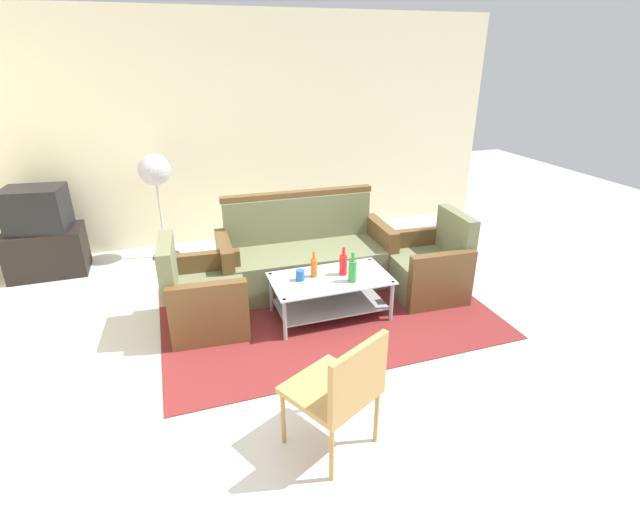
{
  "coord_description": "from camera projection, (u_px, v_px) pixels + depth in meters",
  "views": [
    {
      "loc": [
        -1.18,
        -3.0,
        2.34
      ],
      "look_at": [
        0.05,
        0.64,
        0.65
      ],
      "focal_mm": 26.29,
      "sensor_mm": 36.0,
      "label": 1
    }
  ],
  "objects": [
    {
      "name": "ground_plane",
      "position": [
        339.0,
        357.0,
        3.89
      ],
      "size": [
        14.0,
        14.0,
        0.0
      ],
      "primitive_type": "plane",
      "color": "beige"
    },
    {
      "name": "wall_back",
      "position": [
        256.0,
        130.0,
        5.98
      ],
      "size": [
        6.52,
        0.12,
        2.8
      ],
      "color": "beige",
      "rests_on": "ground"
    },
    {
      "name": "rug",
      "position": [
        326.0,
        311.0,
        4.57
      ],
      "size": [
        3.08,
        2.04,
        0.01
      ],
      "primitive_type": "cube",
      "color": "maroon",
      "rests_on": "ground"
    },
    {
      "name": "couch",
      "position": [
        305.0,
        257.0,
        4.98
      ],
      "size": [
        1.82,
        0.79,
        0.96
      ],
      "rotation": [
        0.0,
        0.0,
        3.11
      ],
      "color": "#6B704C",
      "rests_on": "rug"
    },
    {
      "name": "armchair_left",
      "position": [
        204.0,
        298.0,
        4.22
      ],
      "size": [
        0.75,
        0.81,
        0.85
      ],
      "rotation": [
        0.0,
        0.0,
        -1.65
      ],
      "color": "#6B704C",
      "rests_on": "rug"
    },
    {
      "name": "armchair_right",
      "position": [
        428.0,
        268.0,
        4.8
      ],
      "size": [
        0.73,
        0.79,
        0.85
      ],
      "rotation": [
        0.0,
        0.0,
        1.52
      ],
      "color": "#6B704C",
      "rests_on": "rug"
    },
    {
      "name": "coffee_table",
      "position": [
        330.0,
        291.0,
        4.38
      ],
      "size": [
        1.1,
        0.6,
        0.4
      ],
      "color": "silver",
      "rests_on": "rug"
    },
    {
      "name": "bottle_green",
      "position": [
        352.0,
        270.0,
        4.22
      ],
      "size": [
        0.08,
        0.08,
        0.28
      ],
      "color": "#2D8C38",
      "rests_on": "coffee_table"
    },
    {
      "name": "bottle_red",
      "position": [
        343.0,
        264.0,
        4.35
      ],
      "size": [
        0.07,
        0.07,
        0.27
      ],
      "color": "red",
      "rests_on": "coffee_table"
    },
    {
      "name": "bottle_orange",
      "position": [
        314.0,
        267.0,
        4.31
      ],
      "size": [
        0.06,
        0.06,
        0.25
      ],
      "color": "#D85919",
      "rests_on": "coffee_table"
    },
    {
      "name": "cup",
      "position": [
        300.0,
        275.0,
        4.26
      ],
      "size": [
        0.08,
        0.08,
        0.1
      ],
      "primitive_type": "cylinder",
      "color": "#2659A5",
      "rests_on": "coffee_table"
    },
    {
      "name": "tv_stand",
      "position": [
        47.0,
        252.0,
        5.25
      ],
      "size": [
        0.8,
        0.5,
        0.52
      ],
      "primitive_type": "cube",
      "color": "black",
      "rests_on": "ground"
    },
    {
      "name": "television",
      "position": [
        36.0,
        209.0,
        5.05
      ],
      "size": [
        0.65,
        0.51,
        0.48
      ],
      "rotation": [
        0.0,
        0.0,
        3.01
      ],
      "color": "black",
      "rests_on": "tv_stand"
    },
    {
      "name": "pedestal_fan",
      "position": [
        155.0,
        176.0,
        5.36
      ],
      "size": [
        0.36,
        0.36,
        1.27
      ],
      "color": "#2D2D33",
      "rests_on": "ground"
    },
    {
      "name": "wicker_chair",
      "position": [
        341.0,
        387.0,
        2.8
      ],
      "size": [
        0.65,
        0.65,
        0.84
      ],
      "rotation": [
        0.0,
        0.0,
        0.48
      ],
      "color": "#AD844C",
      "rests_on": "ground"
    }
  ]
}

